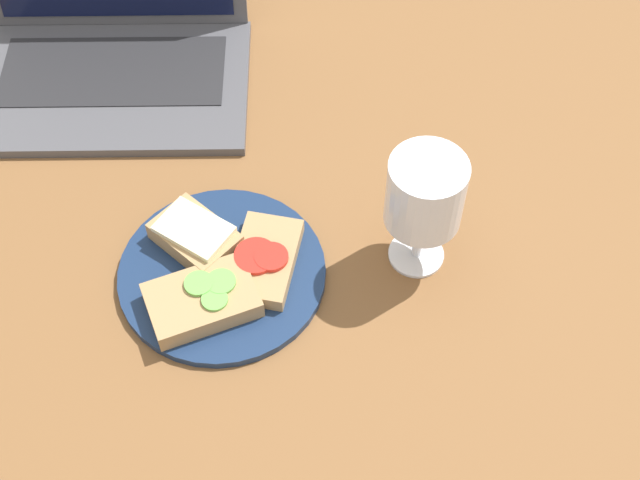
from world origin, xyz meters
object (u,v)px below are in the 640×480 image
laptop (111,42)px  sandwich_with_cucumber (203,300)px  plate (222,273)px  sandwich_with_tomato (264,260)px  wine_glass (425,197)px  sandwich_with_cheese (195,236)px

laptop → sandwich_with_cucumber: bearing=-69.8°
plate → laptop: size_ratio=0.65×
plate → sandwich_with_tomato: sandwich_with_tomato is taller
plate → laptop: (-15.91, 34.05, 3.60)cm
sandwich_with_tomato → wine_glass: 19.32cm
sandwich_with_cheese → sandwich_with_cucumber: 8.44cm
laptop → sandwich_with_tomato: bearing=-58.1°
sandwich_with_cucumber → laptop: size_ratio=0.38×
sandwich_with_cheese → wine_glass: wine_glass is taller
sandwich_with_cheese → sandwich_with_cucumber: size_ratio=0.83×
sandwich_with_cheese → laptop: laptop is taller
wine_glass → sandwich_with_tomato: bearing=-173.9°
plate → sandwich_with_cheese: sandwich_with_cheese is taller
sandwich_with_tomato → plate: bearing=-171.7°
plate → sandwich_with_cheese: (-3.06, 3.82, 2.01)cm
sandwich_with_tomato → sandwich_with_cheese: 8.47cm
wine_glass → plate: bearing=-173.4°
sandwich_with_cucumber → sandwich_with_tomato: bearing=38.6°
plate → sandwich_with_tomato: (4.81, 0.70, 1.63)cm
wine_glass → laptop: 49.74cm
sandwich_with_tomato → sandwich_with_cucumber: (-6.53, -5.22, 0.16)cm
plate → wine_glass: 24.41cm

